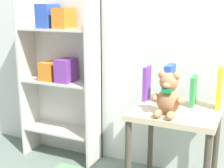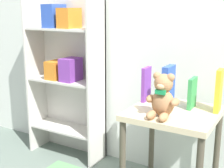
% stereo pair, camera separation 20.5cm
% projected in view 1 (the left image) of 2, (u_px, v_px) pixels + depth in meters
% --- Properties ---
extents(wall_back, '(4.80, 0.06, 2.50)m').
position_uv_depth(wall_back, '(180.00, 8.00, 2.20)').
color(wall_back, silver).
rests_on(wall_back, ground_plane).
extents(bookshelf_side, '(0.65, 0.25, 1.32)m').
position_uv_depth(bookshelf_side, '(61.00, 70.00, 2.56)').
color(bookshelf_side, beige).
rests_on(bookshelf_side, ground_plane).
extents(display_table, '(0.53, 0.52, 0.63)m').
position_uv_depth(display_table, '(176.00, 124.00, 1.99)').
color(display_table, beige).
rests_on(display_table, ground_plane).
extents(teddy_bear, '(0.20, 0.18, 0.26)m').
position_uv_depth(teddy_bear, '(168.00, 96.00, 1.82)').
color(teddy_bear, '#A8754C').
rests_on(teddy_bear, display_table).
extents(book_standing_purple, '(0.02, 0.11, 0.23)m').
position_uv_depth(book_standing_purple, '(147.00, 83.00, 2.12)').
color(book_standing_purple, purple).
rests_on(book_standing_purple, display_table).
extents(book_standing_blue, '(0.04, 0.14, 0.26)m').
position_uv_depth(book_standing_blue, '(169.00, 84.00, 2.05)').
color(book_standing_blue, '#2D51B7').
rests_on(book_standing_blue, display_table).
extents(book_standing_green, '(0.03, 0.13, 0.19)m').
position_uv_depth(book_standing_green, '(193.00, 91.00, 2.00)').
color(book_standing_green, '#33934C').
rests_on(book_standing_green, display_table).
extents(book_standing_yellow, '(0.03, 0.11, 0.26)m').
position_uv_depth(book_standing_yellow, '(219.00, 88.00, 1.94)').
color(book_standing_yellow, gold).
rests_on(book_standing_yellow, display_table).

